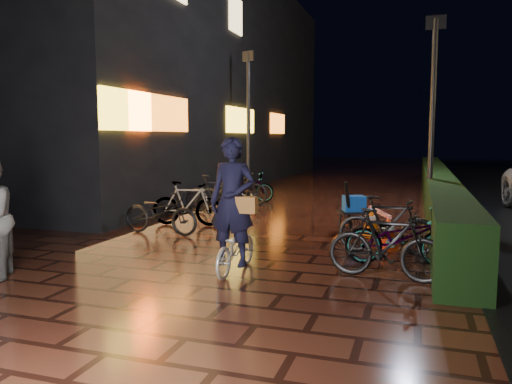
% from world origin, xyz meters
% --- Properties ---
extents(ground, '(80.00, 80.00, 0.00)m').
position_xyz_m(ground, '(0.00, 0.00, 0.00)').
color(ground, '#381911').
rests_on(ground, ground).
extents(hedge, '(0.70, 20.00, 1.00)m').
position_xyz_m(hedge, '(3.30, 8.00, 0.50)').
color(hedge, black).
rests_on(hedge, ground).
extents(storefront_block, '(12.09, 22.00, 9.00)m').
position_xyz_m(storefront_block, '(-9.50, 11.50, 4.50)').
color(storefront_block, black).
rests_on(storefront_block, ground).
extents(lamp_post_hedge, '(0.46, 0.13, 4.85)m').
position_xyz_m(lamp_post_hedge, '(3.02, 4.57, 2.67)').
color(lamp_post_hedge, black).
rests_on(lamp_post_hedge, ground).
extents(lamp_post_sf, '(0.45, 0.23, 4.84)m').
position_xyz_m(lamp_post_sf, '(-2.75, 7.81, 2.66)').
color(lamp_post_sf, black).
rests_on(lamp_post_sf, ground).
extents(cyclist, '(0.74, 1.42, 2.02)m').
position_xyz_m(cyclist, '(0.17, -1.44, 0.75)').
color(cyclist, silver).
rests_on(cyclist, ground).
extents(traffic_barrier, '(0.83, 1.52, 0.62)m').
position_xyz_m(traffic_barrier, '(2.05, 1.45, 0.31)').
color(traffic_barrier, '#FF350D').
rests_on(traffic_barrier, ground).
extents(cart_assembly, '(0.74, 0.79, 1.12)m').
position_xyz_m(cart_assembly, '(1.47, 2.27, 0.57)').
color(cart_assembly, black).
rests_on(cart_assembly, ground).
extents(parked_bikes_storefront, '(1.87, 6.23, 1.01)m').
position_xyz_m(parked_bikes_storefront, '(-2.28, 3.86, 0.48)').
color(parked_bikes_storefront, black).
rests_on(parked_bikes_storefront, ground).
extents(parked_bikes_hedge, '(1.98, 2.22, 1.01)m').
position_xyz_m(parked_bikes_hedge, '(2.37, -0.28, 0.48)').
color(parked_bikes_hedge, black).
rests_on(parked_bikes_hedge, ground).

